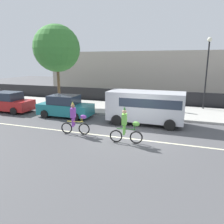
% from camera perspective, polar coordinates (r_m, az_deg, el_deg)
% --- Properties ---
extents(ground_plane, '(80.00, 80.00, 0.00)m').
position_cam_1_polar(ground_plane, '(12.50, 5.64, -6.25)').
color(ground_plane, '#4C4C4F').
extents(road_centre_line, '(36.00, 0.14, 0.01)m').
position_cam_1_polar(road_centre_line, '(12.04, 5.07, -6.98)').
color(road_centre_line, beige).
rests_on(road_centre_line, ground).
extents(sidewalk_curb, '(60.00, 5.00, 0.15)m').
position_cam_1_polar(sidewalk_curb, '(18.63, 10.38, 0.35)').
color(sidewalk_curb, '#ADAAA3').
rests_on(sidewalk_curb, ground).
extents(fence_line, '(40.00, 0.08, 1.40)m').
position_cam_1_polar(fence_line, '(21.33, 11.67, 3.62)').
color(fence_line, black).
rests_on(fence_line, ground).
extents(building_backdrop, '(28.00, 8.00, 5.27)m').
position_cam_1_polar(building_backdrop, '(29.70, 12.96, 9.94)').
color(building_backdrop, '#B2A899').
rests_on(building_backdrop, ground).
extents(parade_cyclist_purple, '(1.71, 0.53, 1.92)m').
position_cam_1_polar(parade_cyclist_purple, '(12.70, -9.58, -2.09)').
color(parade_cyclist_purple, black).
rests_on(parade_cyclist_purple, ground).
extents(parade_cyclist_lime, '(1.71, 0.52, 1.92)m').
position_cam_1_polar(parade_cyclist_lime, '(11.19, 3.79, -4.02)').
color(parade_cyclist_lime, black).
rests_on(parade_cyclist_lime, ground).
extents(parked_van_silver, '(5.00, 2.22, 2.18)m').
position_cam_1_polar(parked_van_silver, '(14.68, 9.05, 1.76)').
color(parked_van_silver, silver).
rests_on(parked_van_silver, ground).
extents(parked_car_red, '(4.10, 1.92, 1.64)m').
position_cam_1_polar(parked_car_red, '(20.19, -25.42, 2.31)').
color(parked_car_red, '#AD1E1E').
rests_on(parked_car_red, ground).
extents(parked_car_teal, '(4.10, 1.92, 1.64)m').
position_cam_1_polar(parked_car_teal, '(16.87, -12.16, 1.38)').
color(parked_car_teal, '#1E727A').
rests_on(parked_car_teal, ground).
extents(street_lamp_post, '(0.36, 0.36, 5.86)m').
position_cam_1_polar(street_lamp_post, '(19.98, 23.67, 11.65)').
color(street_lamp_post, black).
rests_on(street_lamp_post, sidewalk_curb).
extents(street_tree_near_lamp, '(4.01, 4.01, 7.06)m').
position_cam_1_polar(street_tree_near_lamp, '(20.19, -14.25, 15.77)').
color(street_tree_near_lamp, brown).
rests_on(street_tree_near_lamp, sidewalk_curb).
extents(pedestrian_onlooker, '(0.32, 0.20, 1.62)m').
position_cam_1_polar(pedestrian_onlooker, '(18.38, 16.14, 2.85)').
color(pedestrian_onlooker, '#33333D').
rests_on(pedestrian_onlooker, sidewalk_curb).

